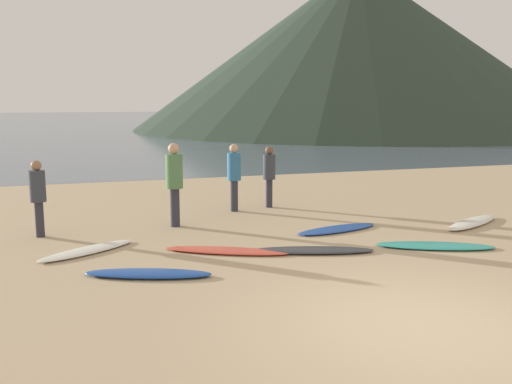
{
  "coord_description": "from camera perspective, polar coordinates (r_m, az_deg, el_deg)",
  "views": [
    {
      "loc": [
        -3.94,
        -5.7,
        2.77
      ],
      "look_at": [
        0.0,
        6.77,
        0.6
      ],
      "focal_mm": 39.78,
      "sensor_mm": 36.0,
      "label": 1
    }
  ],
  "objects": [
    {
      "name": "ground_plane",
      "position": [
        16.44,
        -3.4,
        -0.65
      ],
      "size": [
        120.0,
        120.0,
        0.2
      ],
      "primitive_type": "cube",
      "color": "tan",
      "rests_on": "ground"
    },
    {
      "name": "person_0",
      "position": [
        12.13,
        -21.09,
        -0.01
      ],
      "size": [
        0.31,
        0.31,
        1.55
      ],
      "rotation": [
        0.0,
        0.0,
        2.18
      ],
      "color": "#2D2D38",
      "rests_on": "ground"
    },
    {
      "name": "surfboard_0",
      "position": [
        10.8,
        -16.6,
        -5.65
      ],
      "size": [
        1.93,
        1.49,
        0.07
      ],
      "primitive_type": "ellipsoid",
      "rotation": [
        0.0,
        0.0,
        0.57
      ],
      "color": "silver",
      "rests_on": "ground"
    },
    {
      "name": "surfboard_4",
      "position": [
        12.14,
        8.17,
        -3.7
      ],
      "size": [
        2.07,
        1.0,
        0.07
      ],
      "primitive_type": "ellipsoid",
      "rotation": [
        0.0,
        0.0,
        0.24
      ],
      "color": "#1E479E",
      "rests_on": "ground"
    },
    {
      "name": "headland_hill",
      "position": [
        53.46,
        10.08,
        14.06
      ],
      "size": [
        40.17,
        40.17,
        14.46
      ],
      "primitive_type": "cone",
      "color": "#28382B",
      "rests_on": "ground"
    },
    {
      "name": "surfboard_1",
      "position": [
        9.15,
        -10.78,
        -8.05
      ],
      "size": [
        2.06,
        1.14,
        0.09
      ],
      "primitive_type": "ellipsoid",
      "rotation": [
        0.0,
        0.0,
        -0.35
      ],
      "color": "#1E479E",
      "rests_on": "ground"
    },
    {
      "name": "surfboard_6",
      "position": [
        13.46,
        20.94,
        -2.87
      ],
      "size": [
        2.08,
        1.42,
        0.1
      ],
      "primitive_type": "ellipsoid",
      "rotation": [
        0.0,
        0.0,
        0.5
      ],
      "color": "silver",
      "rests_on": "ground"
    },
    {
      "name": "surfboard_3",
      "position": [
        10.41,
        5.67,
        -5.84
      ],
      "size": [
        2.29,
        1.14,
        0.08
      ],
      "primitive_type": "ellipsoid",
      "rotation": [
        0.0,
        0.0,
        -0.3
      ],
      "color": "#333338",
      "rests_on": "ground"
    },
    {
      "name": "surfboard_2",
      "position": [
        10.35,
        -2.94,
        -5.9
      ],
      "size": [
        2.27,
        1.47,
        0.07
      ],
      "primitive_type": "ellipsoid",
      "rotation": [
        0.0,
        0.0,
        -0.47
      ],
      "color": "#D84C38",
      "rests_on": "ground"
    },
    {
      "name": "surfboard_5",
      "position": [
        11.2,
        17.56,
        -5.17
      ],
      "size": [
        2.25,
        1.41,
        0.07
      ],
      "primitive_type": "ellipsoid",
      "rotation": [
        0.0,
        0.0,
        -0.41
      ],
      "color": "teal",
      "rests_on": "ground"
    },
    {
      "name": "ocean_water",
      "position": [
        69.56,
        -14.38,
        6.84
      ],
      "size": [
        140.0,
        100.0,
        0.01
      ],
      "primitive_type": "cube",
      "color": "slate",
      "rests_on": "ground"
    },
    {
      "name": "person_3",
      "position": [
        12.35,
        -8.22,
        1.44
      ],
      "size": [
        0.37,
        0.37,
        1.82
      ],
      "rotation": [
        0.0,
        0.0,
        0.4
      ],
      "color": "#2D2D38",
      "rests_on": "ground"
    },
    {
      "name": "person_2",
      "position": [
        14.44,
        1.33,
        2.08
      ],
      "size": [
        0.32,
        0.32,
        1.57
      ],
      "rotation": [
        0.0,
        0.0,
        0.18
      ],
      "color": "#2D2D38",
      "rests_on": "ground"
    },
    {
      "name": "person_1",
      "position": [
        13.92,
        -2.22,
        2.04
      ],
      "size": [
        0.34,
        0.34,
        1.67
      ],
      "rotation": [
        0.0,
        0.0,
        1.62
      ],
      "color": "#2D2D38",
      "rests_on": "ground"
    }
  ]
}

